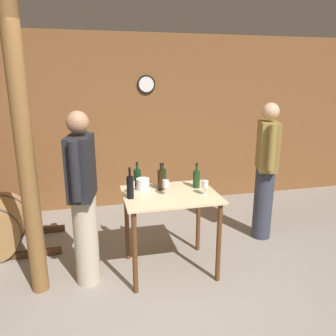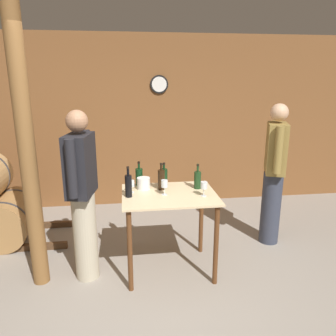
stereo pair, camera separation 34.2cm
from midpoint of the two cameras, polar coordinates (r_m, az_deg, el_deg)
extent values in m
plane|color=gray|center=(3.13, -1.22, -25.33)|extent=(14.00, 14.00, 0.00)
cube|color=brown|center=(5.28, -8.08, 7.75)|extent=(8.40, 0.05, 2.70)
cylinder|color=black|center=(5.22, -5.75, 14.29)|extent=(0.28, 0.03, 0.28)
cylinder|color=white|center=(5.20, -5.73, 14.29)|extent=(0.23, 0.01, 0.23)
cylinder|color=#38383D|center=(4.83, -28.73, -7.67)|extent=(0.62, 0.03, 0.62)
cube|color=beige|center=(3.41, -2.49, -4.70)|extent=(0.98, 0.77, 0.02)
cylinder|color=#593319|center=(3.25, -8.91, -14.50)|extent=(0.05, 0.05, 0.86)
cylinder|color=#593319|center=(3.41, 5.94, -12.91)|extent=(0.05, 0.05, 0.86)
cylinder|color=#593319|center=(3.83, -9.75, -9.73)|extent=(0.05, 0.05, 0.86)
cylinder|color=#593319|center=(3.96, 2.82, -8.62)|extent=(0.05, 0.05, 0.86)
cylinder|color=brown|center=(3.25, -26.37, 1.49)|extent=(0.16, 0.16, 2.70)
cylinder|color=black|center=(3.28, -9.59, -3.41)|extent=(0.07, 0.07, 0.23)
cylinder|color=black|center=(3.24, -9.71, -0.75)|extent=(0.02, 0.02, 0.09)
cylinder|color=black|center=(3.23, -9.74, -0.15)|extent=(0.03, 0.03, 0.02)
cylinder|color=black|center=(3.64, -8.06, -1.74)|extent=(0.08, 0.08, 0.19)
cylinder|color=black|center=(3.60, -8.14, 0.31)|extent=(0.02, 0.02, 0.08)
cylinder|color=black|center=(3.60, -8.16, 0.77)|extent=(0.03, 0.03, 0.02)
cylinder|color=black|center=(3.49, -4.04, -2.16)|extent=(0.07, 0.07, 0.22)
cylinder|color=black|center=(3.45, -4.09, 0.18)|extent=(0.02, 0.02, 0.08)
cylinder|color=black|center=(3.44, -4.09, 0.64)|extent=(0.03, 0.03, 0.02)
cylinder|color=black|center=(3.59, -3.66, -1.77)|extent=(0.08, 0.08, 0.20)
cylinder|color=black|center=(3.56, -3.69, 0.31)|extent=(0.02, 0.02, 0.07)
cylinder|color=black|center=(3.55, -3.70, 0.71)|extent=(0.03, 0.03, 0.02)
cylinder|color=#193819|center=(3.56, 2.24, -2.01)|extent=(0.08, 0.08, 0.19)
cylinder|color=#193819|center=(3.52, 2.26, 0.13)|extent=(0.02, 0.02, 0.09)
cylinder|color=black|center=(3.52, 2.27, 0.65)|extent=(0.03, 0.03, 0.02)
cylinder|color=silver|center=(3.44, -9.13, -4.45)|extent=(0.06, 0.06, 0.00)
cylinder|color=silver|center=(3.43, -9.15, -3.93)|extent=(0.01, 0.01, 0.06)
cylinder|color=silver|center=(3.41, -9.20, -2.92)|extent=(0.06, 0.06, 0.07)
cylinder|color=silver|center=(3.37, -3.30, -4.69)|extent=(0.06, 0.06, 0.00)
cylinder|color=silver|center=(3.36, -3.32, -4.03)|extent=(0.01, 0.01, 0.08)
cylinder|color=silver|center=(3.34, -3.34, -2.79)|extent=(0.07, 0.07, 0.07)
cylinder|color=silver|center=(3.38, 3.55, -4.67)|extent=(0.06, 0.06, 0.00)
cylinder|color=silver|center=(3.37, 3.56, -4.03)|extent=(0.01, 0.01, 0.08)
cylinder|color=silver|center=(3.34, 3.58, -2.84)|extent=(0.07, 0.07, 0.07)
cylinder|color=white|center=(3.53, -7.16, -2.85)|extent=(0.14, 0.14, 0.12)
cylinder|color=#B7AD93|center=(3.50, -16.85, -12.08)|extent=(0.24, 0.24, 0.93)
cube|color=black|center=(3.23, -17.90, 0.06)|extent=(0.29, 0.43, 0.60)
sphere|color=#9E7051|center=(3.15, -18.55, 7.54)|extent=(0.21, 0.21, 0.21)
cylinder|color=black|center=(2.99, -19.09, -0.66)|extent=(0.09, 0.09, 0.54)
cylinder|color=black|center=(3.46, -16.96, 1.64)|extent=(0.09, 0.09, 0.54)
cylinder|color=#333847|center=(4.40, 14.08, -6.10)|extent=(0.24, 0.24, 0.93)
cube|color=olive|center=(4.18, 14.76, 3.70)|extent=(0.34, 0.45, 0.60)
sphere|color=tan|center=(4.12, 15.17, 9.50)|extent=(0.21, 0.21, 0.21)
cylinder|color=olive|center=(4.42, 14.35, 4.74)|extent=(0.09, 0.09, 0.54)
cylinder|color=olive|center=(3.93, 15.28, 3.38)|extent=(0.09, 0.09, 0.54)
camera|label=1|loc=(0.17, -92.86, -0.79)|focal=35.00mm
camera|label=2|loc=(0.17, 87.14, 0.79)|focal=35.00mm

